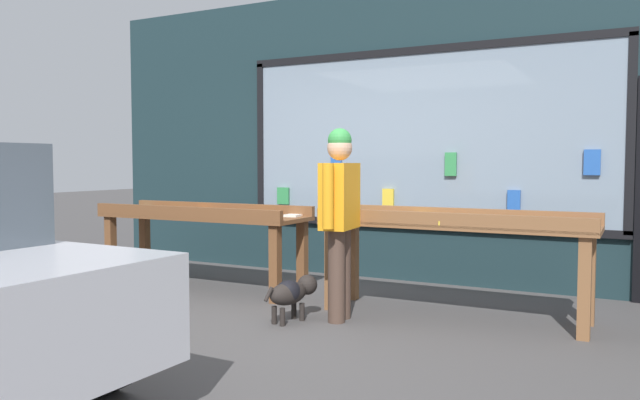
{
  "coord_description": "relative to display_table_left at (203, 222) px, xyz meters",
  "views": [
    {
      "loc": [
        2.73,
        -4.19,
        1.31
      ],
      "look_at": [
        0.16,
        0.75,
        0.97
      ],
      "focal_mm": 35.0,
      "sensor_mm": 36.0,
      "label": 1
    }
  ],
  "objects": [
    {
      "name": "shopfront_facade",
      "position": [
        1.4,
        1.44,
        0.92
      ],
      "size": [
        7.21,
        0.29,
        3.25
      ],
      "color": "#192D33",
      "rests_on": "ground_plane"
    },
    {
      "name": "display_table_left",
      "position": [
        0.0,
        0.0,
        0.0
      ],
      "size": [
        2.28,
        0.69,
        0.87
      ],
      "color": "brown",
      "rests_on": "ground_plane"
    },
    {
      "name": "display_table_right",
      "position": [
        2.65,
        -0.01,
        0.03
      ],
      "size": [
        2.28,
        0.64,
        0.9
      ],
      "color": "brown",
      "rests_on": "ground_plane"
    },
    {
      "name": "person_browsing",
      "position": [
        1.84,
        -0.55,
        0.22
      ],
      "size": [
        0.27,
        0.64,
        1.59
      ],
      "rotation": [
        0.0,
        0.0,
        1.68
      ],
      "color": "#4C382D",
      "rests_on": "ground_plane"
    },
    {
      "name": "ground_plane",
      "position": [
        1.32,
        -0.95,
        -0.69
      ],
      "size": [
        40.0,
        40.0,
        0.0
      ],
      "primitive_type": "plane",
      "color": "#474444"
    },
    {
      "name": "small_dog",
      "position": [
        1.51,
        -0.77,
        -0.45
      ],
      "size": [
        0.28,
        0.57,
        0.36
      ],
      "rotation": [
        0.0,
        0.0,
        1.32
      ],
      "color": "black",
      "rests_on": "ground_plane"
    }
  ]
}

